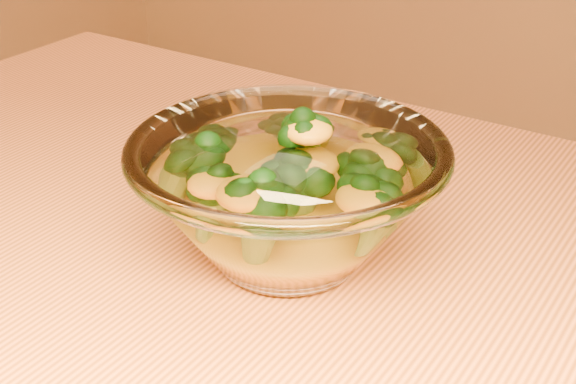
{
  "coord_description": "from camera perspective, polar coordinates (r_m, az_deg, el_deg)",
  "views": [
    {
      "loc": [
        0.17,
        -0.3,
        1.06
      ],
      "look_at": [
        -0.09,
        0.09,
        0.8
      ],
      "focal_mm": 50.0,
      "sensor_mm": 36.0,
      "label": 1
    }
  ],
  "objects": [
    {
      "name": "glass_bowl",
      "position": [
        0.53,
        0.0,
        -0.44
      ],
      "size": [
        0.21,
        0.21,
        0.09
      ],
      "color": "white",
      "rests_on": "table"
    },
    {
      "name": "cheese_sauce",
      "position": [
        0.54,
        0.0,
        -2.28
      ],
      "size": [
        0.11,
        0.11,
        0.03
      ],
      "primitive_type": "ellipsoid",
      "color": "orange",
      "rests_on": "glass_bowl"
    },
    {
      "name": "broccoli_heap",
      "position": [
        0.53,
        0.04,
        1.03
      ],
      "size": [
        0.16,
        0.15,
        0.08
      ],
      "color": "black",
      "rests_on": "cheese_sauce"
    }
  ]
}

